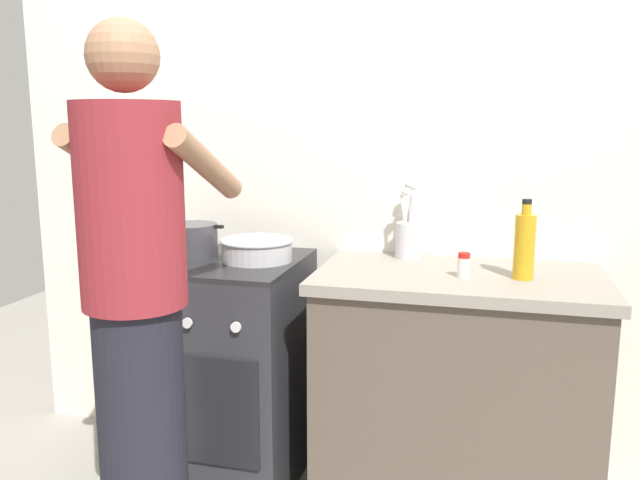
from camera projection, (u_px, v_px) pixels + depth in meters
The scene contains 9 objects.
back_wall at pixel (379, 165), 2.62m from camera, with size 3.20×0.10×2.50m.
countertop at pixel (455, 393), 2.34m from camera, with size 1.00×0.60×0.90m.
stove_range at pixel (225, 370), 2.56m from camera, with size 0.60×0.62×0.90m.
pot at pixel (191, 240), 2.53m from camera, with size 0.27×0.21×0.13m.
mixing_bowl at pixel (257, 249), 2.45m from camera, with size 0.28×0.28×0.08m.
utensil_crock at pixel (408, 236), 2.49m from camera, with size 0.10×0.10×0.30m.
spice_bottle at pixel (464, 266), 2.19m from camera, with size 0.04×0.04×0.09m.
oil_bottle at pixel (525, 245), 2.15m from camera, with size 0.07×0.07×0.27m.
person at pixel (138, 318), 1.88m from camera, with size 0.41×0.50×1.70m.
Camera 1 is at (0.63, -2.10, 1.42)m, focal length 36.09 mm.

